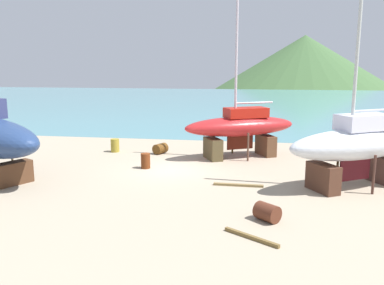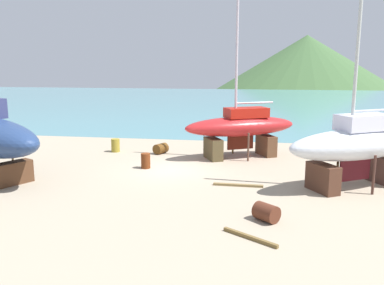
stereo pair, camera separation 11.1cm
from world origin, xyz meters
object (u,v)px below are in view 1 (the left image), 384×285
at_px(barrel_ochre, 115,145).
at_px(barrel_blue_faded, 267,212).
at_px(sailboat_mid_port, 241,127).
at_px(barrel_tipped_right, 160,149).
at_px(barrel_by_slipway, 146,161).
at_px(sailboat_far_slipway, 357,145).

xyz_separation_m(barrel_ochre, barrel_blue_faded, (9.83, -10.91, -0.10)).
xyz_separation_m(sailboat_mid_port, barrel_tipped_right, (-5.24, 0.18, -1.58)).
bearing_deg(barrel_by_slipway, barrel_tipped_right, 91.13).
bearing_deg(barrel_by_slipway, barrel_blue_faded, -46.41).
distance_m(sailboat_far_slipway, barrel_tipped_right, 12.48).
bearing_deg(sailboat_mid_port, sailboat_far_slipway, 107.95).
relative_size(barrel_ochre, barrel_tipped_right, 0.97).
relative_size(barrel_by_slipway, barrel_tipped_right, 0.95).
bearing_deg(sailboat_mid_port, barrel_tipped_right, -29.30).
distance_m(sailboat_far_slipway, sailboat_mid_port, 7.99).
relative_size(sailboat_far_slipway, sailboat_mid_port, 1.02).
xyz_separation_m(sailboat_mid_port, barrel_by_slipway, (-5.16, -3.72, -1.48)).
height_order(sailboat_far_slipway, barrel_by_slipway, sailboat_far_slipway).
bearing_deg(barrel_blue_faded, barrel_tipped_right, 121.66).
relative_size(sailboat_mid_port, barrel_ochre, 12.23).
bearing_deg(barrel_tipped_right, barrel_blue_faded, -58.34).
bearing_deg(sailboat_far_slipway, barrel_by_slipway, -40.53).
bearing_deg(barrel_by_slipway, barrel_ochre, 129.05).
xyz_separation_m(sailboat_far_slipway, sailboat_mid_port, (-5.67, 5.63, -0.15)).
distance_m(barrel_blue_faded, barrel_tipped_right, 12.75).
distance_m(sailboat_far_slipway, barrel_ochre, 15.31).
relative_size(barrel_by_slipway, barrel_blue_faded, 0.98).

